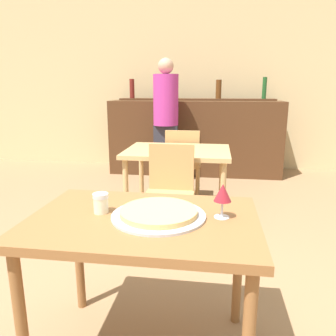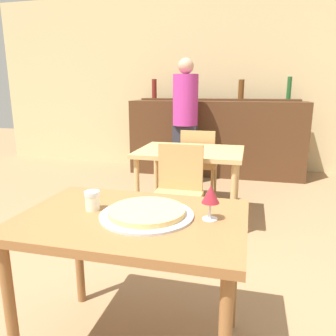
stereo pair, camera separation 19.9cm
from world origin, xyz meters
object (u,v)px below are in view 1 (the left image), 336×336
object	(u,v)px
pizza_tray	(159,213)
person_standing	(166,117)
chair_far_side_back	(183,160)
wine_glass	(223,194)
chair_far_side_front	(170,188)
cheese_shaker	(101,203)

from	to	relation	value
pizza_tray	person_standing	xyz separation A→B (m)	(-0.43, 3.09, 0.17)
chair_far_side_back	wine_glass	xyz separation A→B (m)	(0.40, -2.26, 0.34)
wine_glass	person_standing	bearing A→B (deg)	103.28
chair_far_side_front	chair_far_side_back	size ratio (longest dim) A/B	1.00
cheese_shaker	person_standing	distance (m)	3.08
chair_far_side_back	wine_glass	size ratio (longest dim) A/B	5.36
chair_far_side_back	cheese_shaker	xyz separation A→B (m)	(-0.16, -2.28, 0.28)
chair_far_side_back	person_standing	bearing A→B (deg)	-68.06
pizza_tray	wine_glass	size ratio (longest dim) A/B	2.71
chair_far_side_back	cheese_shaker	bearing A→B (deg)	85.88
wine_glass	cheese_shaker	bearing A→B (deg)	-177.97
person_standing	chair_far_side_back	bearing A→B (deg)	-68.06
person_standing	pizza_tray	bearing A→B (deg)	-81.98
chair_far_side_back	person_standing	size ratio (longest dim) A/B	0.50
chair_far_side_back	cheese_shaker	size ratio (longest dim) A/B	9.05
chair_far_side_front	person_standing	world-z (taller)	person_standing
chair_far_side_front	wine_glass	distance (m)	1.26
chair_far_side_back	person_standing	xyz separation A→B (m)	(-0.32, 0.80, 0.42)
chair_far_side_front	wine_glass	xyz separation A→B (m)	(0.40, -1.14, 0.34)
pizza_tray	cheese_shaker	world-z (taller)	cheese_shaker
chair_far_side_front	wine_glass	world-z (taller)	wine_glass
chair_far_side_front	cheese_shaker	bearing A→B (deg)	-98.00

